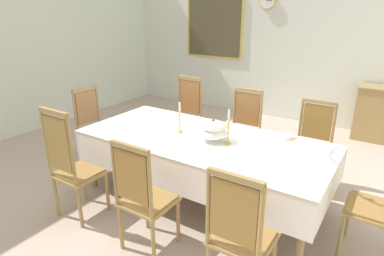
# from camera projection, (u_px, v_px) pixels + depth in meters

# --- Properties ---
(ground) EXTENTS (7.53, 6.41, 0.04)m
(ground) POSITION_uv_depth(u_px,v_px,m) (212.00, 191.00, 4.00)
(ground) COLOR #B8A394
(back_wall) EXTENTS (7.53, 0.08, 3.53)m
(back_wall) POSITION_uv_depth(u_px,v_px,m) (302.00, 28.00, 5.93)
(back_wall) COLOR silver
(back_wall) RESTS_ON ground
(left_wall) EXTENTS (0.08, 6.41, 3.53)m
(left_wall) POSITION_uv_depth(u_px,v_px,m) (14.00, 30.00, 5.34)
(left_wall) COLOR silver
(left_wall) RESTS_ON ground
(dining_table) EXTENTS (2.72, 1.21, 0.75)m
(dining_table) POSITION_uv_depth(u_px,v_px,m) (203.00, 144.00, 3.57)
(dining_table) COLOR olive
(dining_table) RESTS_ON ground
(tablecloth) EXTENTS (2.74, 1.23, 0.37)m
(tablecloth) POSITION_uv_depth(u_px,v_px,m) (203.00, 145.00, 3.58)
(tablecloth) COLOR white
(tablecloth) RESTS_ON dining_table
(chair_south_a) EXTENTS (0.44, 0.42, 1.22)m
(chair_south_a) POSITION_uv_depth(u_px,v_px,m) (72.00, 165.00, 3.27)
(chair_south_a) COLOR olive
(chair_south_a) RESTS_ON ground
(chair_north_a) EXTENTS (0.44, 0.42, 1.15)m
(chair_north_a) POSITION_uv_depth(u_px,v_px,m) (186.00, 115.00, 4.88)
(chair_north_a) COLOR olive
(chair_north_a) RESTS_ON ground
(chair_south_b) EXTENTS (0.44, 0.42, 1.09)m
(chair_south_b) POSITION_uv_depth(u_px,v_px,m) (143.00, 196.00, 2.81)
(chair_south_b) COLOR #93714E
(chair_south_b) RESTS_ON ground
(chair_north_b) EXTENTS (0.44, 0.42, 1.09)m
(chair_north_b) POSITION_uv_depth(u_px,v_px,m) (243.00, 128.00, 4.40)
(chair_north_b) COLOR olive
(chair_north_b) RESTS_ON ground
(chair_south_c) EXTENTS (0.44, 0.42, 1.09)m
(chair_south_c) POSITION_uv_depth(u_px,v_px,m) (240.00, 233.00, 2.34)
(chair_south_c) COLOR #A0753E
(chair_south_c) RESTS_ON ground
(chair_north_c) EXTENTS (0.44, 0.42, 1.06)m
(chair_north_c) POSITION_uv_depth(u_px,v_px,m) (312.00, 143.00, 3.93)
(chair_north_c) COLOR #A27245
(chair_north_c) RESTS_ON ground
(chair_head_west) EXTENTS (0.42, 0.44, 1.08)m
(chair_head_west) POSITION_uv_depth(u_px,v_px,m) (95.00, 125.00, 4.52)
(chair_head_west) COLOR #9D7F49
(chair_head_west) RESTS_ON ground
(chair_head_east) EXTENTS (0.42, 0.44, 1.16)m
(chair_head_east) POSITION_uv_depth(u_px,v_px,m) (384.00, 201.00, 2.70)
(chair_head_east) COLOR olive
(chair_head_east) RESTS_ON ground
(soup_tureen) EXTENTS (0.30, 0.30, 0.24)m
(soup_tureen) POSITION_uv_depth(u_px,v_px,m) (213.00, 130.00, 3.44)
(soup_tureen) COLOR white
(soup_tureen) RESTS_ON tablecloth
(candlestick_west) EXTENTS (0.07, 0.07, 0.36)m
(candlestick_west) POSITION_uv_depth(u_px,v_px,m) (180.00, 121.00, 3.65)
(candlestick_west) COLOR gold
(candlestick_west) RESTS_ON tablecloth
(candlestick_east) EXTENTS (0.07, 0.07, 0.37)m
(candlestick_east) POSITION_uv_depth(u_px,v_px,m) (228.00, 130.00, 3.34)
(candlestick_east) COLOR gold
(candlestick_east) RESTS_ON tablecloth
(bowl_near_left) EXTENTS (0.19, 0.19, 0.04)m
(bowl_near_left) POSITION_uv_depth(u_px,v_px,m) (283.00, 136.00, 3.54)
(bowl_near_left) COLOR white
(bowl_near_left) RESTS_ON tablecloth
(bowl_near_right) EXTENTS (0.16, 0.16, 0.03)m
(bowl_near_right) POSITION_uv_depth(u_px,v_px,m) (223.00, 124.00, 3.91)
(bowl_near_right) COLOR white
(bowl_near_right) RESTS_ON tablecloth
(spoon_primary) EXTENTS (0.03, 0.18, 0.01)m
(spoon_primary) POSITION_uv_depth(u_px,v_px,m) (295.00, 139.00, 3.51)
(spoon_primary) COLOR gold
(spoon_primary) RESTS_ON tablecloth
(spoon_secondary) EXTENTS (0.04, 0.18, 0.01)m
(spoon_secondary) POSITION_uv_depth(u_px,v_px,m) (215.00, 123.00, 3.99)
(spoon_secondary) COLOR gold
(spoon_secondary) RESTS_ON tablecloth
(mounted_clock) EXTENTS (0.31, 0.06, 0.31)m
(mounted_clock) POSITION_uv_depth(u_px,v_px,m) (268.00, 1.00, 6.06)
(mounted_clock) COLOR #D1B251
(framed_painting) EXTENTS (1.32, 0.05, 1.24)m
(framed_painting) POSITION_uv_depth(u_px,v_px,m) (214.00, 28.00, 6.83)
(framed_painting) COLOR #D1B251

